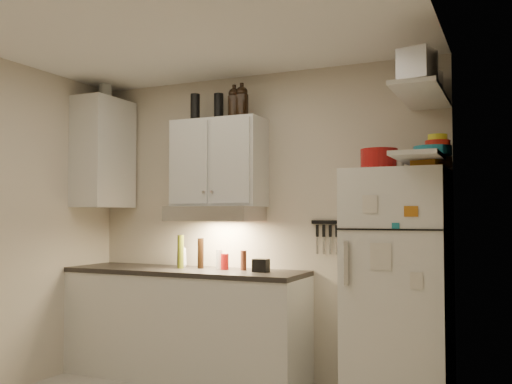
% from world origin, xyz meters
% --- Properties ---
extents(ceiling, '(3.20, 3.00, 0.02)m').
position_xyz_m(ceiling, '(0.00, 0.00, 2.61)').
color(ceiling, white).
rests_on(ceiling, ground).
extents(back_wall, '(3.20, 0.02, 2.60)m').
position_xyz_m(back_wall, '(0.00, 1.51, 1.30)').
color(back_wall, beige).
rests_on(back_wall, ground).
extents(right_wall, '(0.02, 3.00, 2.60)m').
position_xyz_m(right_wall, '(1.61, 0.00, 1.30)').
color(right_wall, beige).
rests_on(right_wall, ground).
extents(base_cabinet, '(2.10, 0.60, 0.88)m').
position_xyz_m(base_cabinet, '(-0.55, 1.20, 0.44)').
color(base_cabinet, silver).
rests_on(base_cabinet, floor).
extents(countertop, '(2.10, 0.62, 0.04)m').
position_xyz_m(countertop, '(-0.55, 1.20, 0.90)').
color(countertop, '#282422').
rests_on(countertop, base_cabinet).
extents(upper_cabinet, '(0.80, 0.33, 0.75)m').
position_xyz_m(upper_cabinet, '(-0.30, 1.33, 1.83)').
color(upper_cabinet, silver).
rests_on(upper_cabinet, back_wall).
extents(side_cabinet, '(0.33, 0.55, 1.00)m').
position_xyz_m(side_cabinet, '(-1.44, 1.20, 1.95)').
color(side_cabinet, silver).
rests_on(side_cabinet, left_wall).
extents(range_hood, '(0.76, 0.46, 0.12)m').
position_xyz_m(range_hood, '(-0.30, 1.27, 1.39)').
color(range_hood, silver).
rests_on(range_hood, back_wall).
extents(fridge, '(0.70, 0.68, 1.70)m').
position_xyz_m(fridge, '(1.25, 1.16, 0.85)').
color(fridge, white).
rests_on(fridge, floor).
extents(shelf_hi, '(0.30, 0.95, 0.03)m').
position_xyz_m(shelf_hi, '(1.45, 1.02, 2.20)').
color(shelf_hi, silver).
rests_on(shelf_hi, right_wall).
extents(shelf_lo, '(0.30, 0.95, 0.03)m').
position_xyz_m(shelf_lo, '(1.45, 1.02, 1.76)').
color(shelf_lo, silver).
rests_on(shelf_lo, right_wall).
extents(knife_strip, '(0.42, 0.02, 0.03)m').
position_xyz_m(knife_strip, '(0.70, 1.49, 1.32)').
color(knife_strip, black).
rests_on(knife_strip, back_wall).
extents(dutch_oven, '(0.35, 0.35, 0.15)m').
position_xyz_m(dutch_oven, '(1.13, 1.13, 1.78)').
color(dutch_oven, '#A21312').
rests_on(dutch_oven, fridge).
extents(book_stack, '(0.26, 0.29, 0.08)m').
position_xyz_m(book_stack, '(1.50, 1.03, 1.74)').
color(book_stack, '#BF6E17').
rests_on(book_stack, fridge).
extents(spice_jar, '(0.07, 0.07, 0.10)m').
position_xyz_m(spice_jar, '(1.27, 1.13, 1.75)').
color(spice_jar, silver).
rests_on(spice_jar, fridge).
extents(stock_pot, '(0.34, 0.34, 0.20)m').
position_xyz_m(stock_pot, '(1.42, 1.31, 2.32)').
color(stock_pot, silver).
rests_on(stock_pot, shelf_hi).
extents(tin_a, '(0.21, 0.20, 0.17)m').
position_xyz_m(tin_a, '(1.40, 0.92, 2.30)').
color(tin_a, '#AAAAAD').
rests_on(tin_a, shelf_hi).
extents(tin_b, '(0.24, 0.24, 0.20)m').
position_xyz_m(tin_b, '(1.47, 0.65, 2.31)').
color(tin_b, '#AAAAAD').
rests_on(tin_b, shelf_hi).
extents(bowl_teal, '(0.22, 0.22, 0.09)m').
position_xyz_m(bowl_teal, '(1.48, 1.31, 1.82)').
color(bowl_teal, teal).
rests_on(bowl_teal, shelf_lo).
extents(bowl_orange, '(0.18, 0.18, 0.05)m').
position_xyz_m(bowl_orange, '(1.51, 1.32, 1.89)').
color(bowl_orange, red).
rests_on(bowl_orange, bowl_teal).
extents(bowl_yellow, '(0.14, 0.14, 0.04)m').
position_xyz_m(bowl_yellow, '(1.51, 1.32, 1.94)').
color(bowl_yellow, yellow).
rests_on(bowl_yellow, bowl_orange).
extents(plates, '(0.28, 0.28, 0.06)m').
position_xyz_m(plates, '(1.52, 0.97, 1.81)').
color(plates, teal).
rests_on(plates, shelf_lo).
extents(growler_a, '(0.12, 0.12, 0.26)m').
position_xyz_m(growler_a, '(-0.12, 1.28, 2.33)').
color(growler_a, black).
rests_on(growler_a, upper_cabinet).
extents(growler_b, '(0.13, 0.13, 0.27)m').
position_xyz_m(growler_b, '(-0.05, 1.28, 2.33)').
color(growler_b, black).
rests_on(growler_b, upper_cabinet).
extents(thermos_a, '(0.09, 0.09, 0.24)m').
position_xyz_m(thermos_a, '(-0.32, 1.37, 2.32)').
color(thermos_a, black).
rests_on(thermos_a, upper_cabinet).
extents(thermos_b, '(0.11, 0.11, 0.24)m').
position_xyz_m(thermos_b, '(-0.52, 1.30, 2.32)').
color(thermos_b, black).
rests_on(thermos_b, upper_cabinet).
extents(side_jar, '(0.14, 0.14, 0.16)m').
position_xyz_m(side_jar, '(-1.45, 1.23, 2.53)').
color(side_jar, silver).
rests_on(side_jar, side_cabinet).
extents(soap_bottle, '(0.13, 0.13, 0.26)m').
position_xyz_m(soap_bottle, '(-0.67, 1.33, 1.05)').
color(soap_bottle, silver).
rests_on(soap_bottle, countertop).
extents(pepper_mill, '(0.06, 0.06, 0.16)m').
position_xyz_m(pepper_mill, '(-0.04, 1.29, 1.00)').
color(pepper_mill, brown).
rests_on(pepper_mill, countertop).
extents(oil_bottle, '(0.06, 0.06, 0.29)m').
position_xyz_m(oil_bottle, '(-0.61, 1.22, 1.06)').
color(oil_bottle, '#586118').
rests_on(oil_bottle, countertop).
extents(vinegar_bottle, '(0.06, 0.06, 0.26)m').
position_xyz_m(vinegar_bottle, '(-0.45, 1.29, 1.05)').
color(vinegar_bottle, black).
rests_on(vinegar_bottle, countertop).
extents(clear_bottle, '(0.06, 0.06, 0.17)m').
position_xyz_m(clear_bottle, '(-0.28, 1.32, 1.00)').
color(clear_bottle, silver).
rests_on(clear_bottle, countertop).
extents(red_jar, '(0.08, 0.08, 0.13)m').
position_xyz_m(red_jar, '(-0.21, 1.27, 0.99)').
color(red_jar, '#A21312').
rests_on(red_jar, countertop).
extents(caddy, '(0.12, 0.09, 0.11)m').
position_xyz_m(caddy, '(0.15, 1.21, 0.97)').
color(caddy, black).
rests_on(caddy, countertop).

